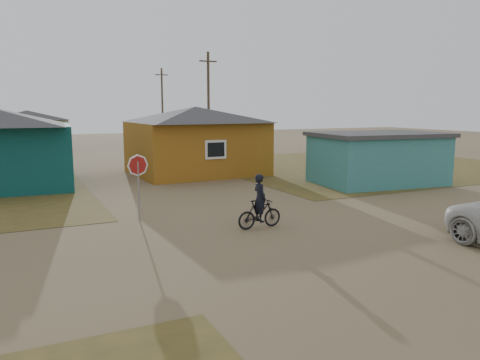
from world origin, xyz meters
name	(u,v)px	position (x,y,z in m)	size (l,w,h in m)	color
ground	(279,237)	(0.00, 0.00, 0.00)	(120.00, 120.00, 0.00)	brown
grass_ne	(362,165)	(14.00, 13.00, 0.01)	(20.00, 18.00, 0.00)	brown
house_yellow	(196,139)	(2.50, 14.00, 2.00)	(7.72, 6.76, 3.90)	#945C16
shed_turquoise	(377,158)	(9.50, 6.50, 1.31)	(6.71, 4.93, 2.60)	teal
house_pale_west	(28,130)	(-6.00, 34.00, 1.86)	(7.04, 6.15, 3.60)	#A9B79D
house_beige_east	(179,125)	(10.00, 40.00, 1.86)	(6.95, 6.05, 3.60)	tan
utility_pole_near	(209,104)	(6.50, 22.00, 4.14)	(1.40, 0.20, 8.00)	#493A2C
utility_pole_far	(162,105)	(7.50, 38.00, 4.14)	(1.40, 0.20, 8.00)	#493A2C
stop_sign	(138,172)	(-3.30, 3.86, 1.69)	(0.74, 0.20, 2.28)	gray
cyclist	(260,209)	(-0.06, 1.17, 0.64)	(1.57, 0.57, 1.76)	black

